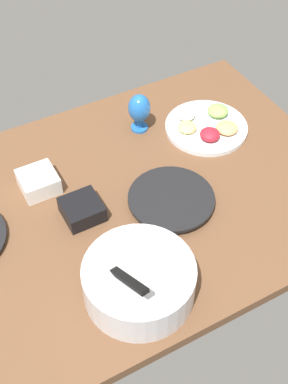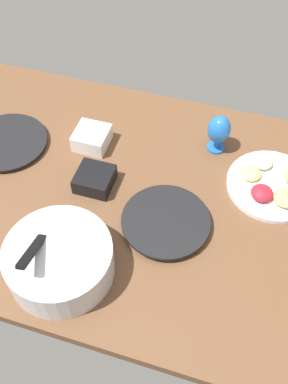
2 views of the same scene
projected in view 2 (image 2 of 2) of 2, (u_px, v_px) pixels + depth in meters
ground_plane at (125, 195)px, 150.74cm from camera, size 160.00×104.00×4.00cm
dinner_plate_left at (166, 222)px, 139.59cm from camera, size 28.35×28.35×2.96cm
dinner_plate_right at (7, 143)px, 162.01cm from camera, size 29.49×29.49×2.01cm
mixing_bowl at (59, 260)px, 125.91cm from camera, size 31.24×31.24×19.23cm
fruit_platter at (273, 185)px, 148.81cm from camera, size 30.85×30.85×5.60cm
hurricane_glass_blue at (219, 131)px, 154.52cm from camera, size 8.21×8.21×15.06cm
square_bowl_black at (95, 178)px, 148.74cm from camera, size 12.07×12.07×5.72cm
square_bowl_white at (92, 137)px, 160.17cm from camera, size 11.97×11.97×6.40cm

